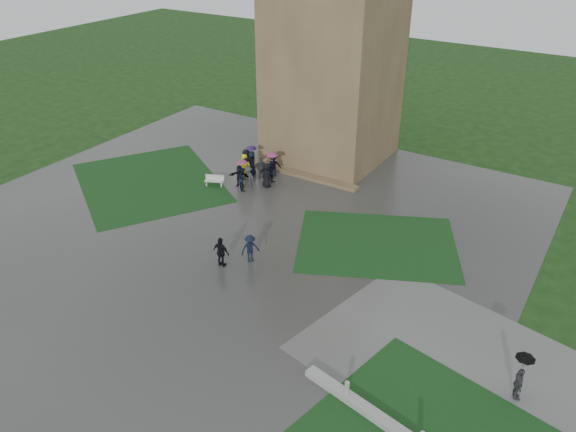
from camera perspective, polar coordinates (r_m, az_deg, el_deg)
The scene contains 11 objects.
ground at distance 33.06m, azimuth -8.20°, elevation -2.59°, with size 120.00×120.00×0.00m, color black.
plaza at distance 34.36m, azimuth -6.09°, elevation -1.10°, with size 34.00×34.00×0.02m, color #333331.
lawn_inset_left at distance 40.84m, azimuth -13.88°, elevation 3.36°, with size 11.00×9.00×0.01m, color black.
lawn_inset_right at distance 32.87m, azimuth 9.02°, elevation -2.81°, with size 9.00×7.00×0.01m, color black.
tower at distance 41.46m, azimuth 4.75°, elevation 17.64°, with size 8.00×8.00×18.00m, color brown.
tower_plinth at distance 40.58m, azimuth 1.32°, elevation 4.24°, with size 9.00×0.80×0.22m, color brown.
bench at distance 39.34m, azimuth -7.48°, elevation 3.60°, with size 1.37×0.90×0.76m.
visitor_cluster at distance 39.46m, azimuth -3.37°, elevation 4.84°, with size 3.35×4.02×2.32m.
pedestrian_mid at distance 30.61m, azimuth -3.86°, elevation -3.31°, with size 1.05×0.54×1.63m, color black.
pedestrian_near at distance 30.34m, azimuth -6.81°, elevation -3.67°, with size 1.03×0.58×1.75m, color black.
pedestrian_path at distance 24.42m, azimuth 22.55°, elevation -14.79°, with size 0.77×0.99×2.29m.
Camera 1 is at (18.77, -21.03, 17.27)m, focal length 35.00 mm.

